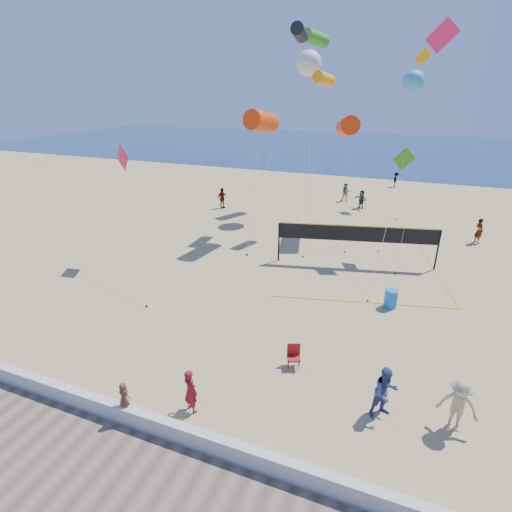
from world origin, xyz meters
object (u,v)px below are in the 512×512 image
at_px(woman, 190,391).
at_px(volleyball_net, 357,238).
at_px(camp_chair, 294,354).
at_px(trash_barrel, 391,299).

relative_size(woman, volleyball_net, 0.14).
distance_m(woman, camp_chair, 4.13).
bearing_deg(volleyball_net, camp_chair, -107.29).
xyz_separation_m(camp_chair, volleyball_net, (0.67, 10.16, 1.17)).
bearing_deg(volleyball_net, trash_barrel, -74.99).
bearing_deg(woman, camp_chair, -101.87).
distance_m(trash_barrel, volleyball_net, 5.04).
bearing_deg(camp_chair, volleyball_net, 66.62).
bearing_deg(trash_barrel, camp_chair, -117.12).
xyz_separation_m(trash_barrel, volleyball_net, (-2.33, 4.29, 1.23)).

